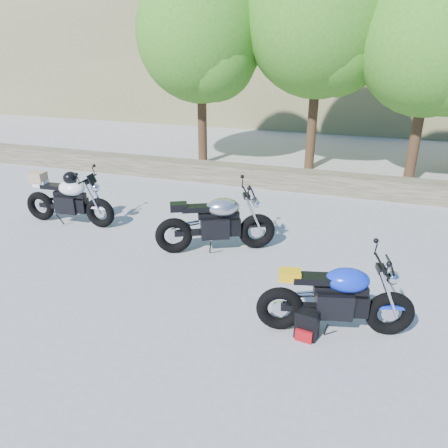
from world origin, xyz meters
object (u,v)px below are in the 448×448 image
(blue_bike, at_px, (337,299))
(backpack, at_px, (307,325))
(silver_bike, at_px, (217,223))
(white_bike, at_px, (68,198))

(blue_bike, relative_size, backpack, 5.21)
(silver_bike, distance_m, blue_bike, 2.95)
(silver_bike, xyz_separation_m, blue_bike, (2.30, -1.85, -0.04))
(silver_bike, height_order, white_bike, white_bike)
(white_bike, height_order, backpack, white_bike)
(silver_bike, distance_m, backpack, 2.89)
(white_bike, bearing_deg, blue_bike, -22.26)
(white_bike, bearing_deg, backpack, -25.63)
(silver_bike, relative_size, blue_bike, 1.01)
(blue_bike, bearing_deg, backpack, -157.27)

